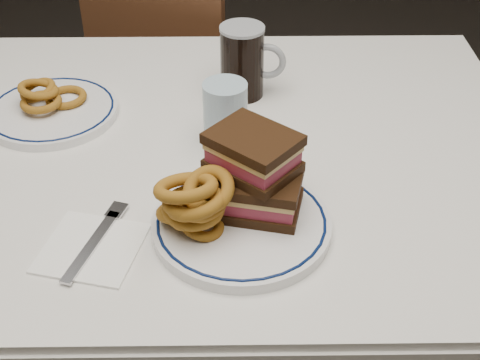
{
  "coord_description": "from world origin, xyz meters",
  "views": [
    {
      "loc": [
        0.11,
        -0.95,
        1.4
      ],
      "look_at": [
        0.12,
        -0.21,
        0.84
      ],
      "focal_mm": 50.0,
      "sensor_mm": 36.0,
      "label": 1
    }
  ],
  "objects_px": {
    "reuben_sandwich": "(256,173)",
    "beer_mug": "(244,61)",
    "chair_far": "(174,99)",
    "main_plate": "(241,224)",
    "far_plate": "(52,111)"
  },
  "relations": [
    {
      "from": "chair_far",
      "to": "beer_mug",
      "type": "distance_m",
      "value": 0.67
    },
    {
      "from": "reuben_sandwich",
      "to": "far_plate",
      "type": "height_order",
      "value": "reuben_sandwich"
    },
    {
      "from": "chair_far",
      "to": "far_plate",
      "type": "distance_m",
      "value": 0.69
    },
    {
      "from": "far_plate",
      "to": "chair_far",
      "type": "bearing_deg",
      "value": 74.23
    },
    {
      "from": "beer_mug",
      "to": "far_plate",
      "type": "height_order",
      "value": "beer_mug"
    },
    {
      "from": "main_plate",
      "to": "chair_far",
      "type": "bearing_deg",
      "value": 100.95
    },
    {
      "from": "far_plate",
      "to": "beer_mug",
      "type": "bearing_deg",
      "value": 11.81
    },
    {
      "from": "main_plate",
      "to": "far_plate",
      "type": "distance_m",
      "value": 0.47
    },
    {
      "from": "far_plate",
      "to": "reuben_sandwich",
      "type": "bearing_deg",
      "value": -38.37
    },
    {
      "from": "reuben_sandwich",
      "to": "beer_mug",
      "type": "height_order",
      "value": "same"
    },
    {
      "from": "chair_far",
      "to": "main_plate",
      "type": "distance_m",
      "value": 0.98
    },
    {
      "from": "reuben_sandwich",
      "to": "beer_mug",
      "type": "relative_size",
      "value": 1.1
    },
    {
      "from": "reuben_sandwich",
      "to": "far_plate",
      "type": "distance_m",
      "value": 0.47
    },
    {
      "from": "far_plate",
      "to": "main_plate",
      "type": "bearing_deg",
      "value": -43.14
    },
    {
      "from": "chair_far",
      "to": "beer_mug",
      "type": "xyz_separation_m",
      "value": [
        0.19,
        -0.51,
        0.38
      ]
    }
  ]
}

